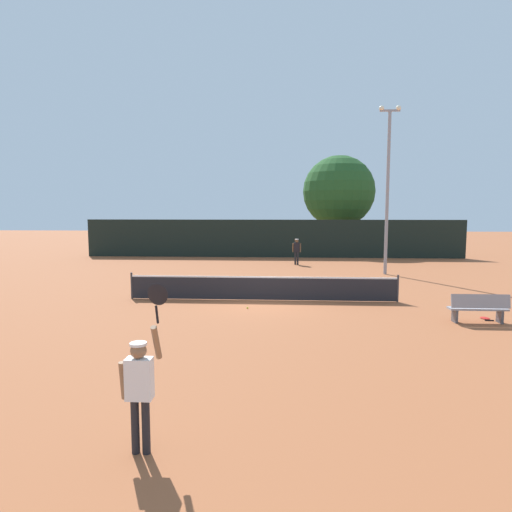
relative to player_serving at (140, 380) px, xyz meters
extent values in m
plane|color=#9E5633|center=(1.25, 11.14, -1.11)|extent=(120.00, 120.00, 0.00)
cube|color=#232328|center=(1.25, 11.14, -0.63)|extent=(10.60, 0.03, 0.91)
cube|color=white|center=(1.25, 11.14, -0.18)|extent=(10.60, 0.04, 0.06)
cylinder|color=#333338|center=(-4.05, 11.14, -0.57)|extent=(0.08, 0.08, 1.07)
cylinder|color=#333338|center=(6.55, 11.14, -0.57)|extent=(0.08, 0.08, 1.07)
cube|color=black|center=(1.25, 27.39, 0.34)|extent=(28.88, 0.12, 2.89)
cube|color=white|center=(-0.01, -0.01, 0.03)|extent=(0.38, 0.22, 0.61)
sphere|color=#8C6647|center=(-0.01, -0.01, 0.44)|extent=(0.23, 0.23, 0.23)
cylinder|color=white|center=(-0.01, -0.01, 0.54)|extent=(0.25, 0.25, 0.04)
cylinder|color=black|center=(-0.09, -0.01, -0.69)|extent=(0.12, 0.12, 0.83)
cylinder|color=black|center=(0.07, -0.01, -0.69)|extent=(0.12, 0.12, 0.83)
cylinder|color=#8C6647|center=(-0.25, -0.01, 0.00)|extent=(0.09, 0.18, 0.58)
cylinder|color=#8C6647|center=(0.23, 0.07, 0.54)|extent=(0.09, 0.32, 0.56)
cylinder|color=black|center=(0.23, 0.13, 0.94)|extent=(0.04, 0.11, 0.28)
ellipsoid|color=black|center=(0.23, 0.19, 1.23)|extent=(0.30, 0.13, 0.36)
cube|color=black|center=(2.96, 22.87, 0.05)|extent=(0.38, 0.22, 0.63)
sphere|color=brown|center=(2.96, 22.87, 0.48)|extent=(0.24, 0.24, 0.24)
cylinder|color=white|center=(2.96, 22.87, 0.58)|extent=(0.25, 0.25, 0.04)
cylinder|color=black|center=(2.88, 22.87, -0.68)|extent=(0.12, 0.12, 0.85)
cylinder|color=black|center=(3.04, 22.87, -0.68)|extent=(0.12, 0.12, 0.85)
cylinder|color=brown|center=(2.72, 22.87, 0.02)|extent=(0.09, 0.18, 0.60)
cylinder|color=brown|center=(3.20, 22.87, 0.02)|extent=(0.09, 0.16, 0.59)
sphere|color=#CCE033|center=(0.78, 9.60, -1.07)|extent=(0.07, 0.07, 0.07)
cylinder|color=black|center=(8.75, 8.30, -1.09)|extent=(0.28, 0.04, 0.04)
ellipsoid|color=red|center=(8.75, 8.62, -1.09)|extent=(0.28, 0.36, 0.04)
cube|color=gray|center=(8.26, 8.07, -0.66)|extent=(1.80, 0.40, 0.06)
cube|color=gray|center=(8.26, 7.89, -0.38)|extent=(1.80, 0.12, 0.44)
cube|color=#4C4C51|center=(7.56, 8.07, -0.88)|extent=(0.08, 0.36, 0.45)
cube|color=#4C4C51|center=(8.96, 8.07, -0.88)|extent=(0.08, 0.36, 0.45)
cylinder|color=gray|center=(7.82, 18.80, 3.36)|extent=(0.18, 0.18, 8.93)
cube|color=gray|center=(7.82, 18.80, 7.87)|extent=(1.10, 0.10, 0.10)
sphere|color=#F2EDCC|center=(7.37, 18.80, 8.00)|extent=(0.28, 0.28, 0.28)
sphere|color=#F2EDCC|center=(8.27, 18.80, 8.00)|extent=(0.28, 0.28, 0.28)
cylinder|color=brown|center=(6.83, 32.31, 0.35)|extent=(0.56, 0.56, 2.91)
sphere|color=#235123|center=(6.83, 32.31, 4.11)|extent=(6.14, 6.14, 6.14)
cube|color=black|center=(-6.92, 33.21, -0.51)|extent=(2.34, 4.38, 0.90)
cube|color=#2D333D|center=(-6.92, 32.91, 0.26)|extent=(1.93, 2.37, 0.64)
cylinder|color=black|center=(-7.77, 34.61, -0.81)|extent=(0.22, 0.60, 0.60)
cylinder|color=black|center=(-6.07, 34.61, -0.81)|extent=(0.22, 0.60, 0.60)
cylinder|color=black|center=(-7.77, 31.81, -0.81)|extent=(0.22, 0.60, 0.60)
cylinder|color=black|center=(-6.07, 31.81, -0.81)|extent=(0.22, 0.60, 0.60)
cube|color=navy|center=(11.13, 33.18, -0.51)|extent=(2.14, 4.30, 0.90)
cube|color=#2D333D|center=(11.13, 32.88, 0.26)|extent=(1.82, 2.29, 0.64)
cylinder|color=black|center=(10.28, 34.58, -0.81)|extent=(0.22, 0.60, 0.60)
cylinder|color=black|center=(11.98, 34.58, -0.81)|extent=(0.22, 0.60, 0.60)
cylinder|color=black|center=(10.28, 31.78, -0.81)|extent=(0.22, 0.60, 0.60)
cylinder|color=black|center=(11.98, 31.78, -0.81)|extent=(0.22, 0.60, 0.60)
camera|label=1|loc=(2.05, -6.00, 2.44)|focal=30.69mm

